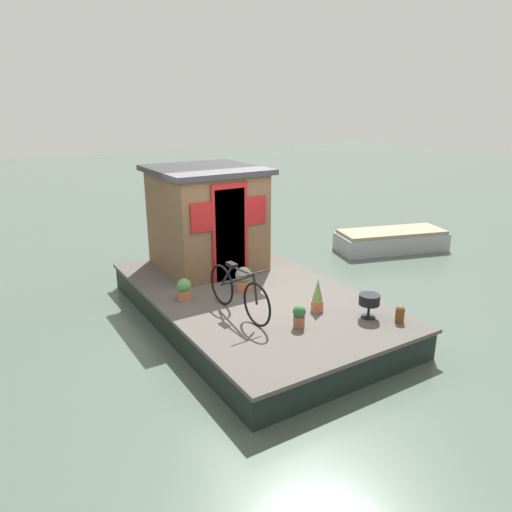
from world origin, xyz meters
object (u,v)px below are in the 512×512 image
Objects in this scene: bicycle at (238,292)px; potted_plant_sage at (299,316)px; potted_plant_basil at (318,296)px; potted_plant_rosemary at (184,289)px; dinghy_boat at (391,240)px; charcoal_grill at (369,301)px; mooring_bollard at (400,314)px; houseboat_cabin at (207,217)px; potted_plant_mint at (244,279)px.

potted_plant_sage is at bearing -148.01° from bicycle.
potted_plant_basil is 1.47× the size of potted_plant_rosemary.
potted_plant_rosemary is 0.12× the size of dinghy_boat.
charcoal_grill is 0.48m from mooring_bollard.
potted_plant_rosemary is at bearing 140.65° from houseboat_cabin.
potted_plant_basil is 0.80m from charcoal_grill.
potted_plant_mint is (-1.55, 0.08, -0.78)m from houseboat_cabin.
potted_plant_mint reaches higher than dinghy_boat.
mooring_bollard is (-2.32, -1.35, -0.08)m from potted_plant_mint.
mooring_bollard is at bearing -136.44° from potted_plant_rosemary.
dinghy_boat is (-0.04, -5.23, -1.24)m from houseboat_cabin.
dinghy_boat is (1.51, -5.31, -0.46)m from potted_plant_mint.
bicycle is 3.80× the size of potted_plant_mint.
charcoal_grill is at bearing -164.20° from houseboat_cabin.
mooring_bollard is (-0.97, -0.80, -0.11)m from potted_plant_basil.
potted_plant_mint is at bearing -1.03° from potted_plant_sage.
houseboat_cabin is 1.74m from potted_plant_mint.
bicycle is 1.12m from potted_plant_rosemary.
potted_plant_rosemary is (0.99, 0.47, -0.19)m from bicycle.
dinghy_boat is at bearing -59.33° from potted_plant_sage.
potted_plant_basil reaches higher than charcoal_grill.
potted_plant_mint is 2.69m from mooring_bollard.
potted_plant_mint is 1.20× the size of potted_plant_rosemary.
potted_plant_mint is at bearing -34.98° from bicycle.
potted_plant_basil reaches higher than potted_plant_mint.
potted_plant_basil is 5.57m from dinghy_boat.
potted_plant_mint is at bearing 22.37° from potted_plant_basil.
houseboat_cabin reaches higher than potted_plant_sage.
potted_plant_rosemary is at bearing 79.70° from potted_plant_mint.
houseboat_cabin is at bearing 9.31° from potted_plant_basil.
dinghy_boat is (2.31, -5.87, -0.62)m from bicycle.
bicycle is at bearing 64.02° from potted_plant_basil.
charcoal_grill reaches higher than mooring_bollard.
bicycle reaches higher than potted_plant_mint.
houseboat_cabin reaches higher than charcoal_grill.
mooring_bollard is 0.09× the size of dinghy_boat.
houseboat_cabin is at bearing -39.35° from potted_plant_rosemary.
potted_plant_rosemary is (1.85, 1.01, -0.00)m from potted_plant_sage.
potted_plant_mint is at bearing 177.03° from houseboat_cabin.
houseboat_cabin reaches higher than bicycle.
potted_plant_basil reaches higher than mooring_bollard.
mooring_bollard is at bearing -149.80° from potted_plant_mint.
bicycle is at bearing 111.49° from dinghy_boat.
potted_plant_rosemary reaches higher than potted_plant_sage.
potted_plant_basil is 2.21m from potted_plant_rosemary.
potted_plant_sage is 0.11× the size of dinghy_boat.
potted_plant_sage is at bearing 117.78° from potted_plant_basil.
potted_plant_sage is 1.15m from charcoal_grill.
potted_plant_sage is at bearing 64.33° from mooring_bollard.
bicycle is at bearing 164.71° from houseboat_cabin.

